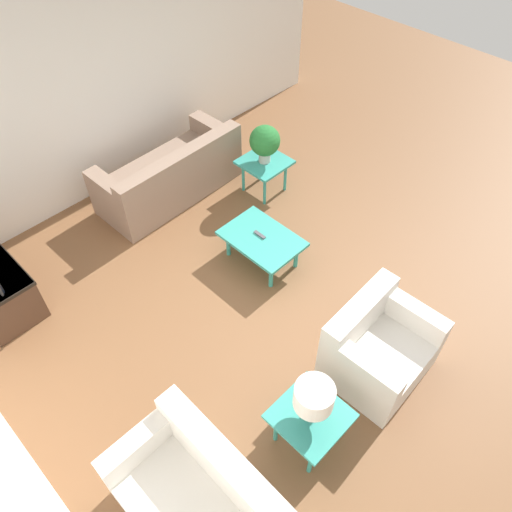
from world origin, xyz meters
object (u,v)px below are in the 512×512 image
Objects in this scene: loveseat at (200,501)px; armchair at (377,348)px; sofa at (171,176)px; table_lamp at (314,398)px; side_table_plant at (264,165)px; potted_plant at (265,142)px; side_table_lamp at (310,418)px; coffee_table at (262,240)px.

armchair is at bearing 85.97° from loveseat.
sofa is 3.50m from armchair.
side_table_plant is at bearing -39.72° from table_lamp.
armchair is 2.10m from loveseat.
table_lamp is (-3.51, 1.31, 0.49)m from sofa.
potted_plant is (2.50, -3.31, 0.47)m from loveseat.
potted_plant is at bearing 137.31° from sofa.
sofa is 3.75m from side_table_lamp.
armchair and loveseat have the same top height.
coffee_table is (1.61, -2.35, 0.02)m from loveseat.
loveseat reaches higher than side_table_plant.
sofa reaches higher than side_table_lamp.
loveseat reaches higher than sofa.
side_table_plant is 1.00× the size of side_table_lamp.
sofa is 3.79× the size of potted_plant.
sofa reaches higher than coffee_table.
side_table_plant reaches higher than coffee_table.
potted_plant reaches higher than side_table_plant.
table_lamp is at bearing 68.39° from sofa.
sofa is 3.32× the size of side_table_plant.
armchair is 0.73× the size of loveseat.
side_table_lamp is 0.38m from table_lamp.
coffee_table is 2.26m from table_lamp.
sofa reaches higher than side_table_plant.
coffee_table is at bearing 125.15° from loveseat.
potted_plant is at bearing -39.72° from table_lamp.
potted_plant is (2.69, -2.24, 0.37)m from side_table_lamp.
sofa is at bearing 48.52° from side_table_plant.
side_table_lamp is at bearing -45.00° from table_lamp.
loveseat is at bearing 53.18° from sofa.
coffee_table is 1.55× the size of side_table_plant.
side_table_plant is (2.50, -3.31, 0.10)m from loveseat.
side_table_lamp is (-0.20, -1.07, 0.10)m from loveseat.
table_lamp reaches higher than armchair.
sofa is 2.14× the size of coffee_table.
sofa is 1.71m from coffee_table.
table_lamp reaches higher than side_table_lamp.
coffee_table is (1.79, -0.26, 0.01)m from armchair.
side_table_plant is 1.32× the size of table_lamp.
potted_plant reaches higher than armchair.
side_table_lamp is at bearing 68.39° from sofa.
armchair is 1.80m from coffee_table.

